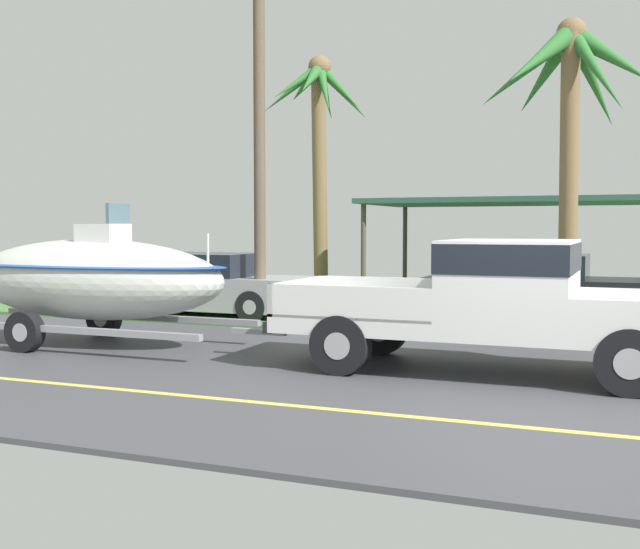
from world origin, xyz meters
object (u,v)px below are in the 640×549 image
at_px(pickup_truck_towing, 507,299).
at_px(palm_tree_far_left, 568,98).
at_px(parked_sedan_near, 533,287).
at_px(utility_pole, 259,128).
at_px(parked_sedan_far, 205,285).
at_px(palm_tree_mid, 318,119).
at_px(carport_awning, 508,204).
at_px(boat_on_trailer, 91,279).

distance_m(pickup_truck_towing, palm_tree_far_left, 5.26).
distance_m(parked_sedan_near, utility_pole, 6.69).
xyz_separation_m(pickup_truck_towing, parked_sedan_near, (-0.48, 6.61, -0.34)).
bearing_deg(parked_sedan_far, palm_tree_mid, 89.21).
distance_m(pickup_truck_towing, carport_awning, 11.76).
xyz_separation_m(parked_sedan_near, palm_tree_mid, (-6.71, 4.34, 4.45)).
bearing_deg(boat_on_trailer, pickup_truck_towing, -0.00).
xyz_separation_m(carport_awning, palm_tree_mid, (-5.42, -0.58, 2.53)).
height_order(boat_on_trailer, parked_sedan_far, boat_on_trailer).
bearing_deg(utility_pole, palm_tree_mid, 102.24).
distance_m(pickup_truck_towing, utility_pole, 7.61).
relative_size(carport_awning, utility_pole, 0.98).
xyz_separation_m(parked_sedan_far, carport_awning, (5.51, 7.01, 1.92)).
bearing_deg(carport_awning, parked_sedan_near, -75.32).
relative_size(pickup_truck_towing, palm_tree_mid, 0.82).
distance_m(pickup_truck_towing, parked_sedan_far, 8.57).
height_order(parked_sedan_far, carport_awning, carport_awning).
relative_size(pickup_truck_towing, utility_pole, 0.74).
height_order(boat_on_trailer, palm_tree_mid, palm_tree_mid).
relative_size(parked_sedan_near, parked_sedan_far, 1.02).
height_order(parked_sedan_near, utility_pole, utility_pole).
xyz_separation_m(carport_awning, utility_pole, (-3.93, -7.46, 1.40)).
bearing_deg(utility_pole, parked_sedan_far, 164.31).
relative_size(parked_sedan_near, carport_awning, 0.61).
height_order(pickup_truck_towing, parked_sedan_far, pickup_truck_towing).
relative_size(palm_tree_far_left, utility_pole, 0.74).
height_order(pickup_truck_towing, utility_pole, utility_pole).
relative_size(carport_awning, palm_tree_mid, 1.08).
bearing_deg(parked_sedan_far, boat_on_trailer, -83.95).
height_order(pickup_truck_towing, palm_tree_mid, palm_tree_mid).
bearing_deg(palm_tree_mid, palm_tree_far_left, -42.04).
height_order(boat_on_trailer, carport_awning, carport_awning).
distance_m(parked_sedan_far, utility_pole, 3.71).
xyz_separation_m(boat_on_trailer, palm_tree_far_left, (7.17, 4.13, 3.13)).
bearing_deg(boat_on_trailer, palm_tree_far_left, 29.93).
bearing_deg(palm_tree_far_left, parked_sedan_near, 108.92).
height_order(carport_awning, utility_pole, utility_pole).
relative_size(parked_sedan_far, palm_tree_mid, 0.64).
bearing_deg(palm_tree_far_left, palm_tree_mid, 137.96).
bearing_deg(utility_pole, boat_on_trailer, -105.16).
bearing_deg(boat_on_trailer, palm_tree_mid, 92.04).
height_order(parked_sedan_near, carport_awning, carport_awning).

